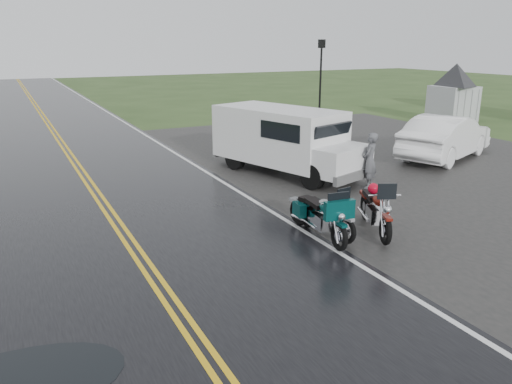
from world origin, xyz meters
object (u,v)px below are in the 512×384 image
motorcycle_teal (340,225)px  lamp_post_far_right (320,83)px  visitor_center (455,78)px  motorcycle_silver (346,220)px  van_white (313,154)px  sedan_white (446,138)px  motorcycle_red (386,218)px  person_at_van (370,162)px

motorcycle_teal → lamp_post_far_right: 16.83m
visitor_center → lamp_post_far_right: visitor_center is taller
motorcycle_silver → visitor_center: bearing=27.2°
motorcycle_teal → van_white: (2.08, 4.20, 0.49)m
visitor_center → sedan_white: bearing=-138.9°
motorcycle_red → motorcycle_teal: bearing=-165.3°
person_at_van → motorcycle_red: bearing=20.5°
motorcycle_silver → sedan_white: 10.00m
motorcycle_teal → van_white: van_white is taller
motorcycle_silver → sedan_white: (8.52, 5.22, 0.21)m
motorcycle_silver → sedan_white: sedan_white is taller
motorcycle_teal → motorcycle_silver: bearing=43.2°
visitor_center → person_at_van: 15.03m
motorcycle_teal → sedan_white: size_ratio=0.43×
motorcycle_teal → motorcycle_silver: motorcycle_teal is taller
person_at_van → lamp_post_far_right: bearing=-151.3°
visitor_center → person_at_van: visitor_center is taller
motorcycle_teal → motorcycle_silver: size_ratio=1.03×
motorcycle_teal → motorcycle_silver: 0.42m
visitor_center → motorcycle_teal: bearing=-143.8°
motorcycle_red → visitor_center: bearing=63.0°
van_white → visitor_center: bearing=10.9°
motorcycle_red → person_at_van: (2.62, 3.77, 0.18)m
visitor_center → lamp_post_far_right: bearing=162.2°
van_white → motorcycle_red: bearing=-120.3°
motorcycle_silver → lamp_post_far_right: 16.44m
visitor_center → van_white: visitor_center is taller
motorcycle_red → van_white: bearing=101.7°
lamp_post_far_right → visitor_center: bearing=-17.8°
person_at_van → sedan_white: person_at_van is taller
person_at_van → sedan_white: bearing=165.3°
van_white → sedan_white: van_white is taller
visitor_center → sedan_white: 9.82m
visitor_center → motorcycle_silver: visitor_center is taller
lamp_post_far_right → person_at_van: bearing=-116.5°
motorcycle_red → person_at_van: 4.60m
motorcycle_teal → sedan_white: bearing=38.6°
motorcycle_silver → person_at_van: person_at_van is taller
motorcycle_silver → lamp_post_far_right: size_ratio=0.46×
person_at_van → lamp_post_far_right: 11.88m
van_white → sedan_white: bearing=-7.0°
motorcycle_teal → van_white: bearing=70.6°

